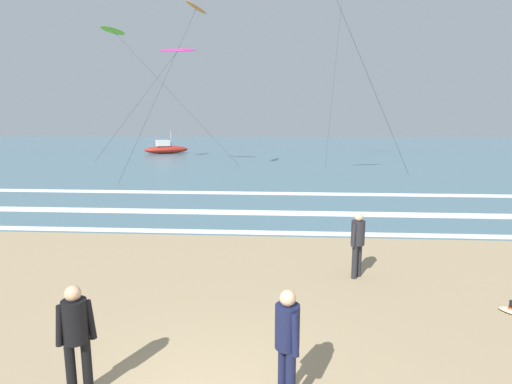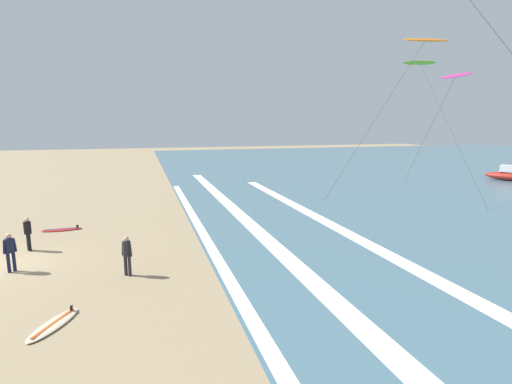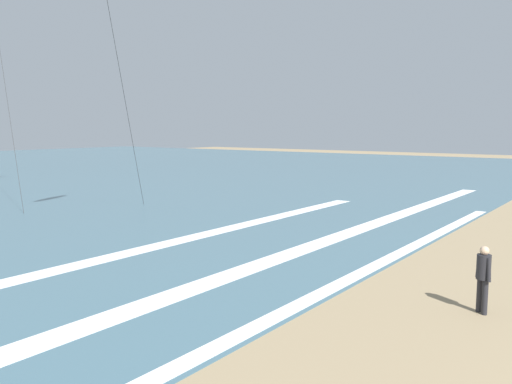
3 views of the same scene
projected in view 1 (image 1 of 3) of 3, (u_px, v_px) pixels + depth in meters
The scene contains 11 objects.
ocean_surface at pixel (276, 148), 57.28m from camera, with size 140.00×90.00×0.01m, color #476B7A.
wave_foam_shoreline at pixel (246, 232), 13.46m from camera, with size 37.71×0.50×0.01m, color white.
wave_foam_mid_break at pixel (275, 213), 16.34m from camera, with size 54.75×0.89×0.01m, color white.
wave_foam_outer_break at pixel (250, 193), 20.92m from camera, with size 37.53×0.86×0.01m, color white.
surfer_foreground_main at pixel (76, 332), 5.26m from camera, with size 0.49×0.33×1.60m.
surfer_background_far at pixel (358, 239), 9.43m from camera, with size 0.40×0.45×1.60m.
surfer_right_near at pixel (287, 337), 5.12m from camera, with size 0.34×0.48×1.60m.
kite_orange_high_right at pixel (196, 9), 27.20m from camera, with size 4.76×6.71×11.65m.
kite_lime_mid_center at pixel (114, 32), 34.12m from camera, with size 11.98×4.06×11.67m.
kite_magenta_far_left at pixel (178, 51), 32.84m from camera, with size 10.91×3.53×9.80m.
offshore_boat at pixel (166, 149), 47.61m from camera, with size 5.38×3.96×2.70m.
Camera 1 is at (0.89, -3.85, 3.69)m, focal length 27.91 mm.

